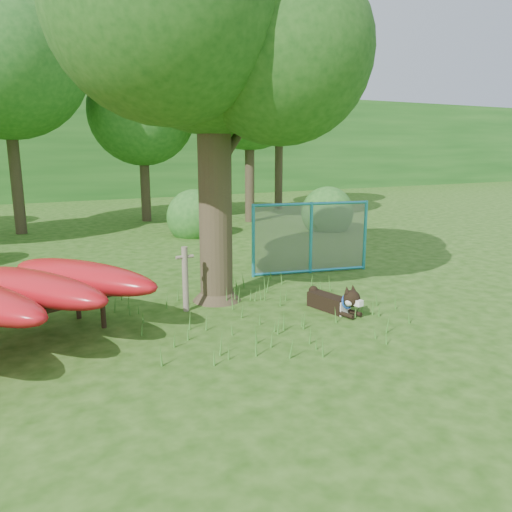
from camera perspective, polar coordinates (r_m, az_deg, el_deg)
name	(u,v)px	position (r m, az deg, el deg)	size (l,w,h in m)	color
ground	(281,337)	(7.63, 2.84, -9.22)	(80.00, 80.00, 0.00)	#1E450D
oak_tree	(209,12)	(9.26, -5.44, 26.01)	(5.57, 5.16, 7.50)	#352B1D
wooden_post	(185,277)	(8.70, -8.09, -2.43)	(0.31, 0.11, 1.14)	#6F6353
kayak_rack	(5,294)	(7.82, -26.73, -3.85)	(4.36, 3.93, 1.05)	black
husky_dog	(336,301)	(8.77, 9.16, -5.13)	(0.48, 1.24, 0.55)	black
fence_section	(311,238)	(11.29, 6.30, 2.07)	(2.72, 0.63, 2.69)	#2894BB
wildflower_clump	(349,294)	(9.28, 10.57, -4.24)	(0.11, 0.10, 0.24)	#3F7D29
bg_tree_b	(4,55)	(18.35, -26.88, 19.84)	(5.20, 5.20, 8.22)	#352B1D
bg_tree_c	(142,112)	(19.84, -12.92, 15.76)	(4.00, 4.00, 6.12)	#352B1D
bg_tree_d	(249,84)	(19.30, -0.76, 19.08)	(4.80, 4.80, 7.50)	#352B1D
bg_tree_e	(279,92)	(23.35, 2.70, 18.24)	(4.60, 4.60, 7.55)	#352B1D
shrub_right	(327,230)	(17.59, 8.09, 3.00)	(1.80, 1.80, 1.80)	#225F1F
shrub_mid	(195,235)	(16.37, -6.98, 2.34)	(1.80, 1.80, 1.80)	#225F1F
wooded_hillside	(57,144)	(34.32, -21.83, 11.75)	(80.00, 12.00, 6.00)	#225F1F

